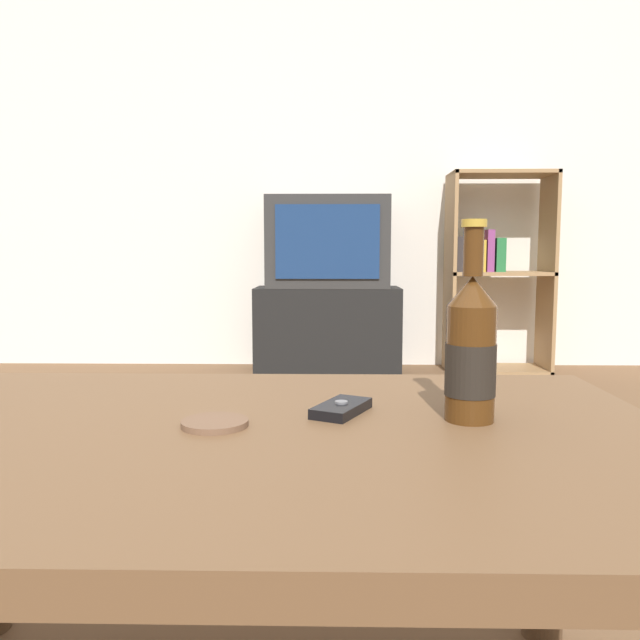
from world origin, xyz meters
The scene contains 8 objects.
back_wall centered at (0.00, 3.02, 1.30)m, with size 8.00×0.05×2.60m.
coffee_table centered at (0.00, 0.00, 0.39)m, with size 1.11×0.71×0.46m.
tv_stand centered at (0.10, 2.77, 0.24)m, with size 0.82×0.36×0.48m.
television centered at (0.10, 2.77, 0.74)m, with size 0.68×0.38×0.51m.
bookshelf centered at (1.03, 2.81, 0.59)m, with size 0.57×0.30×1.13m.
beer_bottle centered at (0.30, 0.04, 0.55)m, with size 0.07×0.07×0.26m.
cell_phone centered at (0.13, 0.08, 0.47)m, with size 0.09×0.11×0.02m.
coaster centered at (-0.03, 0.01, 0.46)m, with size 0.09×0.09×0.01m.
Camera 1 is at (0.12, -0.76, 0.68)m, focal length 35.00 mm.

